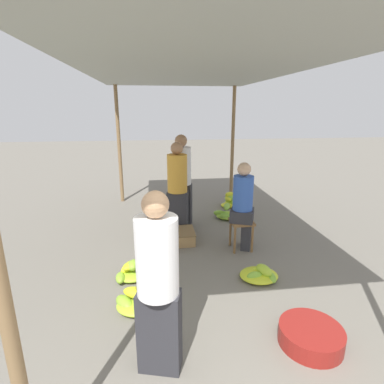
% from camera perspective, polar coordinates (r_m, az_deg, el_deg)
% --- Properties ---
extents(canopy_post_front_left, '(0.08, 0.08, 2.62)m').
position_cam_1_polar(canopy_post_front_left, '(1.79, -32.77, -14.25)').
color(canopy_post_front_left, olive).
rests_on(canopy_post_front_left, ground).
extents(canopy_post_back_left, '(0.08, 0.08, 2.62)m').
position_cam_1_polar(canopy_post_back_left, '(7.05, -13.71, 8.56)').
color(canopy_post_back_left, olive).
rests_on(canopy_post_back_left, ground).
extents(canopy_post_back_right, '(0.08, 0.08, 2.62)m').
position_cam_1_polar(canopy_post_back_right, '(7.26, 7.74, 9.05)').
color(canopy_post_back_right, olive).
rests_on(canopy_post_back_right, ground).
extents(canopy_tarp, '(3.04, 5.97, 0.04)m').
position_cam_1_polar(canopy_tarp, '(4.25, 0.20, 22.59)').
color(canopy_tarp, '#9EA399').
rests_on(canopy_tarp, canopy_post_front_left).
extents(vendor_foreground, '(0.40, 0.40, 1.56)m').
position_cam_1_polar(vendor_foreground, '(2.46, -6.50, -16.87)').
color(vendor_foreground, '#2D2D33').
rests_on(vendor_foreground, ground).
extents(stool, '(0.34, 0.34, 0.47)m').
position_cam_1_polar(stool, '(4.69, 9.40, -6.49)').
color(stool, brown).
rests_on(stool, ground).
extents(vendor_seated, '(0.44, 0.44, 1.37)m').
position_cam_1_polar(vendor_seated, '(4.59, 9.81, -2.40)').
color(vendor_seated, '#2D2D33').
rests_on(vendor_seated, ground).
extents(basin_black, '(0.59, 0.59, 0.17)m').
position_cam_1_polar(basin_black, '(3.28, 21.68, -24.10)').
color(basin_black, maroon).
rests_on(basin_black, ground).
extents(banana_pile_left_0, '(0.55, 0.44, 0.24)m').
position_cam_1_polar(banana_pile_left_0, '(3.56, -10.45, -19.90)').
color(banana_pile_left_0, yellow).
rests_on(banana_pile_left_0, ground).
extents(banana_pile_left_1, '(0.41, 0.48, 0.25)m').
position_cam_1_polar(banana_pile_left_1, '(4.09, -11.57, -14.47)').
color(banana_pile_left_1, yellow).
rests_on(banana_pile_left_1, ground).
extents(banana_pile_right_0, '(0.49, 0.43, 0.19)m').
position_cam_1_polar(banana_pile_right_0, '(4.09, 12.87, -15.04)').
color(banana_pile_right_0, '#9EC430').
rests_on(banana_pile_right_0, ground).
extents(banana_pile_right_1, '(0.38, 0.42, 0.35)m').
position_cam_1_polar(banana_pile_right_1, '(6.72, 7.10, -1.80)').
color(banana_pile_right_1, '#A2C52F').
rests_on(banana_pile_right_1, ground).
extents(banana_pile_right_2, '(0.58, 0.52, 0.28)m').
position_cam_1_polar(banana_pile_right_2, '(6.04, 6.87, -4.25)').
color(banana_pile_right_2, '#75B337').
rests_on(banana_pile_right_2, ground).
extents(crate_near, '(0.49, 0.49, 0.20)m').
position_cam_1_polar(crate_near, '(4.97, -2.42, -8.41)').
color(crate_near, '#9E7A4C').
rests_on(crate_near, ground).
extents(shopper_walking_mid, '(0.44, 0.44, 1.68)m').
position_cam_1_polar(shopper_walking_mid, '(5.49, -2.04, 2.46)').
color(shopper_walking_mid, '#2D2D33').
rests_on(shopper_walking_mid, ground).
extents(shopper_walking_far, '(0.41, 0.41, 1.59)m').
position_cam_1_polar(shopper_walking_far, '(5.15, -2.80, 1.00)').
color(shopper_walking_far, '#2D2D33').
rests_on(shopper_walking_far, ground).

